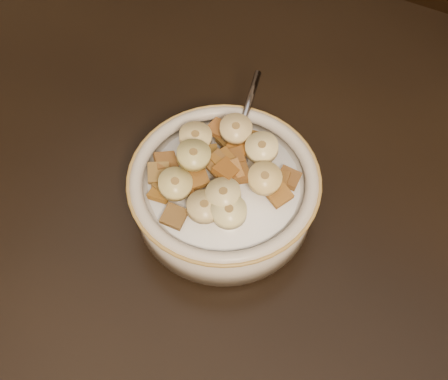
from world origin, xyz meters
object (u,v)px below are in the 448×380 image
at_px(table, 134,234).
at_px(chair, 347,80).
at_px(spoon, 232,158).
at_px(cereal_bowl, 224,195).

relative_size(table, chair, 1.47).
bearing_deg(spoon, chair, -101.75).
distance_m(table, spoon, 0.13).
relative_size(chair, spoon, 23.02).
xyz_separation_m(chair, cereal_bowl, (0.00, -0.49, 0.29)).
xyz_separation_m(table, spoon, (0.07, 0.09, 0.07)).
height_order(table, spoon, spoon).
relative_size(table, cereal_bowl, 8.11).
bearing_deg(cereal_bowl, chair, 90.03).
distance_m(cereal_bowl, spoon, 0.04).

